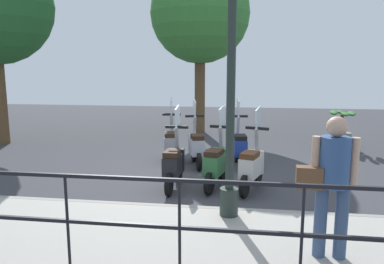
{
  "coord_description": "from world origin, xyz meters",
  "views": [
    {
      "loc": [
        -7.54,
        -0.59,
        2.25
      ],
      "look_at": [
        0.2,
        0.5,
        0.9
      ],
      "focal_mm": 35.0,
      "sensor_mm": 36.0,
      "label": 1
    }
  ],
  "objects_px": {
    "scooter_far_0": "(239,146)",
    "scooter_near_1": "(216,163)",
    "pedestrian_with_bag": "(332,177)",
    "potted_palm": "(341,133)",
    "lamp_post_near": "(231,93)",
    "scooter_near_2": "(174,164)",
    "scooter_far_1": "(196,146)",
    "tree_distant": "(200,14)",
    "scooter_far_2": "(171,143)",
    "scooter_near_0": "(252,165)"
  },
  "relations": [
    {
      "from": "scooter_near_0",
      "to": "scooter_far_1",
      "type": "bearing_deg",
      "value": 55.56
    },
    {
      "from": "lamp_post_near",
      "to": "tree_distant",
      "type": "height_order",
      "value": "tree_distant"
    },
    {
      "from": "scooter_far_0",
      "to": "lamp_post_near",
      "type": "bearing_deg",
      "value": 170.26
    },
    {
      "from": "lamp_post_near",
      "to": "scooter_near_1",
      "type": "xyz_separation_m",
      "value": [
        1.67,
        0.31,
        -1.42
      ]
    },
    {
      "from": "pedestrian_with_bag",
      "to": "tree_distant",
      "type": "bearing_deg",
      "value": 19.41
    },
    {
      "from": "pedestrian_with_bag",
      "to": "potted_palm",
      "type": "bearing_deg",
      "value": -10.94
    },
    {
      "from": "scooter_near_1",
      "to": "scooter_far_1",
      "type": "xyz_separation_m",
      "value": [
        1.52,
        0.57,
        0.0
      ]
    },
    {
      "from": "lamp_post_near",
      "to": "scooter_near_2",
      "type": "distance_m",
      "value": 2.34
    },
    {
      "from": "lamp_post_near",
      "to": "scooter_far_2",
      "type": "distance_m",
      "value": 4.0
    },
    {
      "from": "potted_palm",
      "to": "scooter_far_1",
      "type": "bearing_deg",
      "value": 123.64
    },
    {
      "from": "scooter_far_0",
      "to": "scooter_far_2",
      "type": "distance_m",
      "value": 1.61
    },
    {
      "from": "lamp_post_near",
      "to": "scooter_far_1",
      "type": "height_order",
      "value": "lamp_post_near"
    },
    {
      "from": "lamp_post_near",
      "to": "scooter_near_2",
      "type": "bearing_deg",
      "value": 35.77
    },
    {
      "from": "scooter_far_0",
      "to": "scooter_far_1",
      "type": "bearing_deg",
      "value": 88.26
    },
    {
      "from": "scooter_near_0",
      "to": "scooter_far_2",
      "type": "bearing_deg",
      "value": 63.49
    },
    {
      "from": "scooter_near_2",
      "to": "scooter_far_2",
      "type": "height_order",
      "value": "same"
    },
    {
      "from": "scooter_near_2",
      "to": "tree_distant",
      "type": "bearing_deg",
      "value": 4.41
    },
    {
      "from": "pedestrian_with_bag",
      "to": "scooter_near_2",
      "type": "distance_m",
      "value": 3.46
    },
    {
      "from": "scooter_far_0",
      "to": "scooter_near_1",
      "type": "bearing_deg",
      "value": 158.0
    },
    {
      "from": "pedestrian_with_bag",
      "to": "tree_distant",
      "type": "xyz_separation_m",
      "value": [
        8.86,
        2.51,
        2.94
      ]
    },
    {
      "from": "pedestrian_with_bag",
      "to": "potted_palm",
      "type": "distance_m",
      "value": 7.01
    },
    {
      "from": "lamp_post_near",
      "to": "scooter_near_0",
      "type": "bearing_deg",
      "value": -12.35
    },
    {
      "from": "potted_palm",
      "to": "scooter_near_2",
      "type": "height_order",
      "value": "scooter_near_2"
    },
    {
      "from": "lamp_post_near",
      "to": "scooter_near_0",
      "type": "distance_m",
      "value": 2.16
    },
    {
      "from": "pedestrian_with_bag",
      "to": "scooter_far_0",
      "type": "distance_m",
      "value": 4.51
    },
    {
      "from": "pedestrian_with_bag",
      "to": "scooter_near_2",
      "type": "xyz_separation_m",
      "value": [
        2.57,
        2.23,
        -0.6
      ]
    },
    {
      "from": "scooter_far_0",
      "to": "tree_distant",
      "type": "bearing_deg",
      "value": 9.64
    },
    {
      "from": "potted_palm",
      "to": "scooter_near_0",
      "type": "height_order",
      "value": "scooter_near_0"
    },
    {
      "from": "lamp_post_near",
      "to": "scooter_near_2",
      "type": "relative_size",
      "value": 2.59
    },
    {
      "from": "scooter_near_2",
      "to": "scooter_near_0",
      "type": "bearing_deg",
      "value": -85.08
    },
    {
      "from": "pedestrian_with_bag",
      "to": "scooter_near_1",
      "type": "relative_size",
      "value": 1.03
    },
    {
      "from": "lamp_post_near",
      "to": "pedestrian_with_bag",
      "type": "xyz_separation_m",
      "value": [
        -1.05,
        -1.14,
        -0.82
      ]
    },
    {
      "from": "pedestrian_with_bag",
      "to": "tree_distant",
      "type": "distance_m",
      "value": 9.67
    },
    {
      "from": "pedestrian_with_bag",
      "to": "scooter_far_2",
      "type": "bearing_deg",
      "value": 34.39
    },
    {
      "from": "pedestrian_with_bag",
      "to": "scooter_far_2",
      "type": "distance_m",
      "value": 5.24
    },
    {
      "from": "lamp_post_near",
      "to": "scooter_far_1",
      "type": "bearing_deg",
      "value": 15.53
    },
    {
      "from": "scooter_far_2",
      "to": "scooter_far_1",
      "type": "bearing_deg",
      "value": -118.53
    },
    {
      "from": "lamp_post_near",
      "to": "scooter_far_0",
      "type": "xyz_separation_m",
      "value": [
        3.29,
        -0.09,
        -1.42
      ]
    },
    {
      "from": "lamp_post_near",
      "to": "pedestrian_with_bag",
      "type": "bearing_deg",
      "value": -132.67
    },
    {
      "from": "scooter_near_1",
      "to": "scooter_far_2",
      "type": "bearing_deg",
      "value": 48.34
    },
    {
      "from": "scooter_far_1",
      "to": "lamp_post_near",
      "type": "bearing_deg",
      "value": 179.87
    },
    {
      "from": "scooter_near_2",
      "to": "scooter_far_0",
      "type": "bearing_deg",
      "value": -31.56
    },
    {
      "from": "tree_distant",
      "to": "scooter_near_2",
      "type": "xyz_separation_m",
      "value": [
        -6.29,
        -0.27,
        -3.54
      ]
    },
    {
      "from": "scooter_near_2",
      "to": "scooter_far_2",
      "type": "xyz_separation_m",
      "value": [
        1.9,
        0.43,
        0.0
      ]
    },
    {
      "from": "scooter_near_0",
      "to": "scooter_far_1",
      "type": "distance_m",
      "value": 2.02
    },
    {
      "from": "potted_palm",
      "to": "scooter_near_0",
      "type": "relative_size",
      "value": 0.69
    },
    {
      "from": "potted_palm",
      "to": "scooter_far_2",
      "type": "relative_size",
      "value": 0.69
    },
    {
      "from": "scooter_near_0",
      "to": "scooter_near_1",
      "type": "relative_size",
      "value": 1.0
    },
    {
      "from": "scooter_near_0",
      "to": "scooter_near_2",
      "type": "xyz_separation_m",
      "value": [
        -0.08,
        1.44,
        0.0
      ]
    },
    {
      "from": "tree_distant",
      "to": "scooter_far_1",
      "type": "xyz_separation_m",
      "value": [
        -4.62,
        -0.48,
        -3.54
      ]
    }
  ]
}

